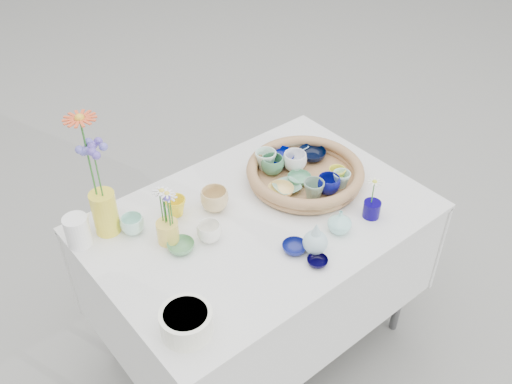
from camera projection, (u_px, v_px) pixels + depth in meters
ground at (259, 341)px, 2.63m from camera, size 80.00×80.00×0.00m
display_table at (259, 341)px, 2.63m from camera, size 1.26×0.86×0.77m
wicker_tray at (305, 174)px, 2.29m from camera, size 0.47×0.47×0.08m
tray_ceramic_0 at (279, 158)px, 2.38m from camera, size 0.14×0.14×0.04m
tray_ceramic_1 at (312, 154)px, 2.40m from camera, size 0.13×0.13×0.04m
tray_ceramic_2 at (337, 175)px, 2.26m from camera, size 0.09×0.09×0.06m
tray_ceramic_3 at (299, 179)px, 2.27m from camera, size 0.11×0.11×0.03m
tray_ceramic_4 at (314, 190)px, 2.18m from camera, size 0.10×0.10×0.08m
tray_ceramic_5 at (287, 188)px, 2.23m from camera, size 0.12×0.12×0.03m
tray_ceramic_6 at (266, 160)px, 2.33m from camera, size 0.10×0.10×0.08m
tray_ceramic_7 at (295, 161)px, 2.33m from camera, size 0.12×0.12×0.08m
tray_ceramic_8 at (295, 146)px, 2.46m from camera, size 0.13×0.13×0.03m
tray_ceramic_9 at (329, 185)px, 2.21m from camera, size 0.12×0.12×0.07m
tray_ceramic_10 at (281, 191)px, 2.21m from camera, size 0.12×0.12×0.03m
tray_ceramic_11 at (341, 180)px, 2.24m from camera, size 0.08×0.08×0.07m
tray_ceramic_12 at (272, 165)px, 2.31m from camera, size 0.12×0.12×0.07m
loose_ceramic_0 at (176, 207)px, 2.13m from camera, size 0.09×0.09×0.07m
loose_ceramic_1 at (215, 200)px, 2.16m from camera, size 0.14×0.14×0.08m
loose_ceramic_2 at (181, 246)px, 2.00m from camera, size 0.11×0.11×0.03m
loose_ceramic_3 at (209, 232)px, 2.03m from camera, size 0.10×0.10×0.07m
loose_ceramic_4 at (294, 248)px, 2.00m from camera, size 0.11×0.11×0.03m
loose_ceramic_5 at (132, 225)px, 2.06m from camera, size 0.11×0.11×0.07m
loose_ceramic_6 at (317, 262)px, 1.95m from camera, size 0.09×0.09×0.02m
fluted_bowl at (186, 322)px, 1.71m from camera, size 0.17×0.17×0.08m
bud_vase_paleblue at (316, 237)px, 1.96m from camera, size 0.12×0.12×0.14m
bud_vase_seafoam at (340, 221)px, 2.06m from camera, size 0.10×0.10×0.09m
bud_vase_cobalt at (372, 209)px, 2.13m from camera, size 0.07×0.07×0.07m
single_daisy at (373, 192)px, 2.08m from camera, size 0.07×0.07×0.11m
tall_vase_yellow at (105, 213)px, 2.03m from camera, size 0.11×0.11×0.17m
gerbera at (89, 158)px, 1.88m from camera, size 0.15×0.15×0.33m
hydrangea at (98, 175)px, 1.92m from camera, size 0.09×0.09×0.25m
white_pitcher at (78, 231)px, 2.00m from camera, size 0.14×0.12×0.12m
daisy_cup at (168, 232)px, 2.02m from camera, size 0.10×0.10×0.08m
daisy_posy at (164, 205)px, 1.94m from camera, size 0.09×0.09×0.16m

